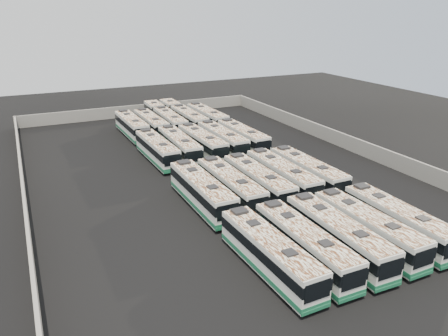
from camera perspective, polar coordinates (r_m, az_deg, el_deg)
ground at (r=55.26m, az=-0.90°, el=-1.09°), size 140.00×140.00×0.00m
perimeter_wall at (r=54.87m, az=-0.91°, el=-0.02°), size 45.20×73.20×2.20m
bus_front_far_left at (r=35.58m, az=5.99°, el=-11.00°), size 2.86×12.13×3.40m
bus_front_left at (r=37.17m, az=10.46°, el=-9.77°), size 2.60×12.11×3.41m
bus_front_center at (r=39.02m, az=14.60°, el=-8.53°), size 2.85×12.40×3.48m
bus_front_right at (r=41.00m, az=18.22°, el=-7.49°), size 2.76×12.17×3.42m
bus_front_far_right at (r=43.30m, az=21.71°, el=-6.44°), size 2.75×12.09×3.39m
bus_midfront_far_left at (r=46.34m, az=-2.90°, el=-3.05°), size 2.71×12.55×3.53m
bus_midfront_left at (r=47.68m, az=0.82°, el=-2.37°), size 2.65×12.35×3.48m
bus_midfront_center at (r=49.02m, az=4.45°, el=-1.79°), size 2.60×12.27×3.46m
bus_midfront_right at (r=50.84m, az=7.59°, el=-1.04°), size 2.72×12.50×3.52m
bus_midfront_far_right at (r=52.51m, az=10.82°, el=-0.56°), size 2.72×12.37×3.48m
bus_midback_far_left at (r=60.73m, az=-8.71°, el=2.41°), size 2.82×12.03×3.37m
bus_midback_left at (r=61.86m, az=-5.86°, el=2.90°), size 2.88×12.28×3.44m
bus_midback_center at (r=62.92m, az=-2.87°, el=3.29°), size 2.90×12.28×3.44m
bus_midback_right at (r=64.25m, az=-0.23°, el=3.69°), size 2.72×12.38×3.48m
bus_midback_far_right at (r=65.77m, az=2.45°, el=4.05°), size 2.77×12.20×3.43m
bus_back_far_left at (r=73.66m, az=-11.97°, el=5.39°), size 2.80×12.13×3.41m
bus_back_left at (r=74.24m, az=-9.50°, el=5.67°), size 2.68×12.04×3.39m
bus_back_center at (r=78.32m, az=-7.77°, el=6.52°), size 2.96×18.70×3.38m
bus_back_right at (r=79.53m, az=-5.43°, el=6.83°), size 2.59×18.70×3.39m
bus_back_far_right at (r=77.58m, az=-2.20°, el=6.60°), size 2.89×12.38×3.47m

